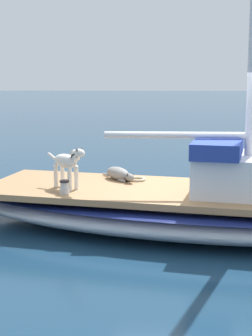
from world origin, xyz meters
The scene contains 6 objects.
ground_plane centered at (0.00, 0.00, 0.00)m, with size 120.00×120.00×0.00m, color navy.
sailboat_main centered at (0.00, 0.00, 0.34)m, with size 3.94×7.60×0.66m.
dog_grey centered at (-0.77, -1.16, 0.77)m, with size 0.81×0.63×0.22m.
dog_white centered at (-0.03, -1.93, 1.08)m, with size 0.71×0.73×0.70m.
deck_winch centered at (0.33, -1.93, 0.76)m, with size 0.16×0.16×0.21m.
coiled_rope centered at (-0.76, -0.86, 0.68)m, with size 0.32×0.32×0.04m, color beige.
Camera 1 is at (8.45, -0.60, 2.53)m, focal length 58.27 mm.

